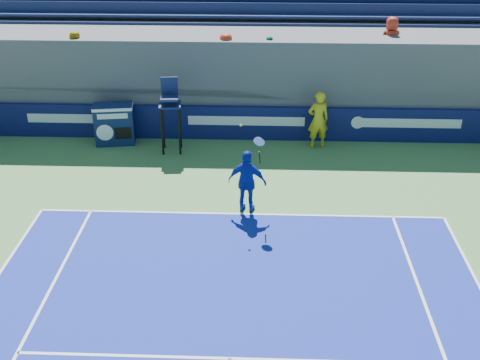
{
  "coord_description": "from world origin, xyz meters",
  "views": [
    {
      "loc": [
        0.53,
        -2.25,
        8.27
      ],
      "look_at": [
        0.0,
        11.5,
        1.25
      ],
      "focal_mm": 45.0,
      "sensor_mm": 36.0,
      "label": 1
    }
  ],
  "objects_px": {
    "ball_person": "(318,120)",
    "match_clock": "(114,123)",
    "umpire_chair": "(170,108)",
    "tennis_player": "(247,182)"
  },
  "relations": [
    {
      "from": "umpire_chair",
      "to": "tennis_player",
      "type": "bearing_deg",
      "value": -56.51
    },
    {
      "from": "ball_person",
      "to": "tennis_player",
      "type": "height_order",
      "value": "tennis_player"
    },
    {
      "from": "umpire_chair",
      "to": "tennis_player",
      "type": "xyz_separation_m",
      "value": [
        2.61,
        -3.95,
        -0.62
      ]
    },
    {
      "from": "umpire_chair",
      "to": "match_clock",
      "type": "bearing_deg",
      "value": 164.76
    },
    {
      "from": "match_clock",
      "to": "ball_person",
      "type": "bearing_deg",
      "value": -0.45
    },
    {
      "from": "ball_person",
      "to": "match_clock",
      "type": "xyz_separation_m",
      "value": [
        -6.87,
        0.05,
        -0.24
      ]
    },
    {
      "from": "tennis_player",
      "to": "umpire_chair",
      "type": "bearing_deg",
      "value": 123.49
    },
    {
      "from": "ball_person",
      "to": "umpire_chair",
      "type": "distance_m",
      "value": 4.9
    },
    {
      "from": "ball_person",
      "to": "match_clock",
      "type": "height_order",
      "value": "ball_person"
    },
    {
      "from": "ball_person",
      "to": "tennis_player",
      "type": "bearing_deg",
      "value": 52.28
    }
  ]
}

